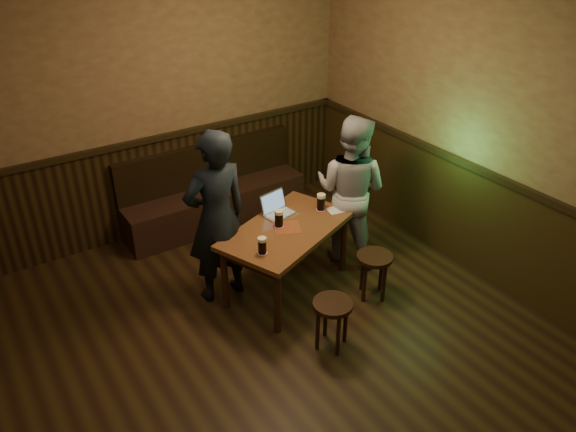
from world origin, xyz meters
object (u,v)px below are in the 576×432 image
at_px(pint_right, 321,202).
at_px(laptop, 277,209).
at_px(person_suit, 217,218).
at_px(person_grey, 351,190).
at_px(stool_right, 374,264).
at_px(bench, 214,199).
at_px(pint_mid, 279,218).
at_px(pub_table, 287,236).
at_px(pint_left, 262,246).
at_px(stool_left, 332,311).

bearing_deg(pint_right, laptop, 156.83).
xyz_separation_m(person_suit, person_grey, (1.46, -0.15, -0.06)).
bearing_deg(stool_right, laptop, 124.04).
height_order(bench, pint_mid, bench).
xyz_separation_m(stool_right, person_grey, (0.24, 0.69, 0.43)).
bearing_deg(pub_table, pint_right, -9.51).
bearing_deg(bench, pub_table, -90.00).
bearing_deg(pint_left, pint_right, 21.50).
xyz_separation_m(laptop, person_suit, (-0.66, 0.00, 0.10)).
bearing_deg(person_suit, pub_table, 153.37).
relative_size(pint_mid, person_grey, 0.11).
distance_m(stool_right, pint_right, 0.80).
xyz_separation_m(bench, person_grey, (0.87, -1.45, 0.49)).
bearing_deg(bench, pint_left, -102.97).
bearing_deg(stool_right, pub_table, 138.45).
bearing_deg(stool_right, stool_left, -155.80).
distance_m(pub_table, pint_mid, 0.20).
bearing_deg(laptop, stool_left, -110.44).
height_order(stool_left, person_grey, person_grey).
relative_size(bench, pint_mid, 12.87).
bearing_deg(laptop, bench, 81.80).
xyz_separation_m(bench, pint_mid, (-0.05, -1.52, 0.48)).
height_order(bench, stool_right, bench).
height_order(bench, stool_left, bench).
distance_m(stool_left, stool_right, 0.84).
bearing_deg(laptop, person_grey, -21.46).
distance_m(pint_right, person_suit, 1.08).
distance_m(bench, stool_left, 2.49).
relative_size(pint_right, person_grey, 0.11).
bearing_deg(person_grey, pint_right, 66.36).
xyz_separation_m(stool_right, person_suit, (-1.22, 0.84, 0.49)).
distance_m(pub_table, stool_right, 0.88).
distance_m(pint_left, pint_right, 0.96).
bearing_deg(laptop, pint_mid, -129.13).
distance_m(pint_right, laptop, 0.45).
bearing_deg(bench, stool_left, -93.00).
xyz_separation_m(stool_right, pint_right, (-0.16, 0.67, 0.42)).
distance_m(pint_mid, person_suit, 0.59).
distance_m(bench, pub_table, 1.61).
bearing_deg(pub_table, pint_left, -171.45).
bearing_deg(pint_right, bench, 107.80).
relative_size(pub_table, stool_right, 3.20).
xyz_separation_m(pub_table, stool_right, (0.63, -0.56, -0.24)).
bearing_deg(pint_mid, bench, 88.12).
bearing_deg(stool_right, person_suit, 145.44).
bearing_deg(pint_right, person_suit, 170.52).
distance_m(pub_table, person_grey, 0.90).
xyz_separation_m(pint_mid, pint_right, (0.52, 0.04, 0.00)).
xyz_separation_m(pint_mid, laptop, (0.12, 0.22, -0.03)).
relative_size(laptop, person_grey, 0.21).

